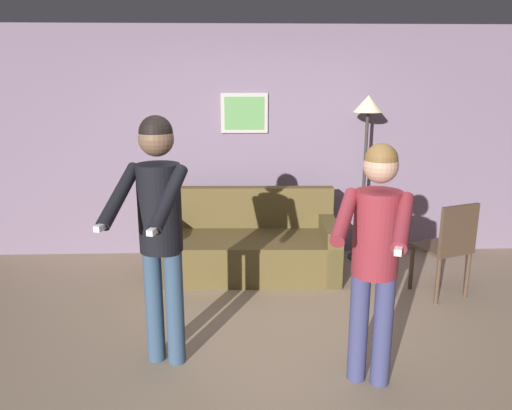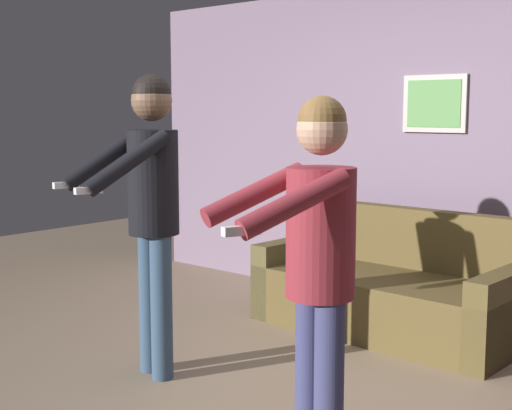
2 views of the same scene
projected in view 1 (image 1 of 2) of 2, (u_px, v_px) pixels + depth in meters
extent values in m
plane|color=gray|center=(278.00, 348.00, 3.88)|extent=(12.00, 12.00, 0.00)
cube|color=slate|center=(264.00, 144.00, 5.71)|extent=(6.40, 0.06, 2.60)
cube|color=#B7B2A8|center=(244.00, 113.00, 5.58)|extent=(0.52, 0.02, 0.44)
cube|color=#5D9651|center=(244.00, 113.00, 5.56)|extent=(0.44, 0.01, 0.36)
cube|color=brown|center=(247.00, 255.00, 5.29)|extent=(1.93, 0.91, 0.42)
cube|color=brown|center=(247.00, 207.00, 5.53)|extent=(1.90, 0.20, 0.45)
cube|color=brown|center=(165.00, 248.00, 5.27)|extent=(0.19, 0.85, 0.58)
cube|color=brown|center=(329.00, 248.00, 5.28)|extent=(0.19, 0.85, 0.58)
cylinder|color=#332D28|center=(360.00, 257.00, 5.80)|extent=(0.28, 0.28, 0.02)
cylinder|color=#332D28|center=(364.00, 187.00, 5.58)|extent=(0.04, 0.04, 1.65)
cone|color=#F9EAB7|center=(368.00, 104.00, 5.35)|extent=(0.32, 0.32, 0.18)
cylinder|color=#344C67|center=(154.00, 305.00, 3.63)|extent=(0.13, 0.13, 0.87)
cylinder|color=#344C67|center=(175.00, 308.00, 3.60)|extent=(0.13, 0.13, 0.87)
cylinder|color=black|center=(160.00, 208.00, 3.43)|extent=(0.30, 0.30, 0.61)
sphere|color=brown|center=(156.00, 139.00, 3.31)|extent=(0.24, 0.24, 0.24)
sphere|color=black|center=(156.00, 132.00, 3.30)|extent=(0.23, 0.23, 0.23)
cylinder|color=black|center=(119.00, 195.00, 3.21)|extent=(0.22, 0.52, 0.36)
cube|color=white|center=(103.00, 226.00, 3.03)|extent=(0.08, 0.16, 0.04)
cylinder|color=black|center=(169.00, 198.00, 3.14)|extent=(0.22, 0.52, 0.36)
cube|color=white|center=(155.00, 230.00, 2.96)|extent=(0.08, 0.16, 0.04)
cylinder|color=#3B3E6B|center=(359.00, 327.00, 3.40)|extent=(0.13, 0.13, 0.79)
cylinder|color=#3B3E6B|center=(382.00, 331.00, 3.35)|extent=(0.13, 0.13, 0.79)
cylinder|color=maroon|center=(377.00, 233.00, 3.21)|extent=(0.30, 0.30, 0.56)
sphere|color=tan|center=(381.00, 166.00, 3.10)|extent=(0.22, 0.22, 0.22)
sphere|color=brown|center=(381.00, 160.00, 3.09)|extent=(0.21, 0.21, 0.21)
cylinder|color=maroon|center=(345.00, 216.00, 3.01)|extent=(0.27, 0.49, 0.26)
cylinder|color=maroon|center=(403.00, 222.00, 2.90)|extent=(0.27, 0.49, 0.26)
cube|color=white|center=(399.00, 249.00, 2.71)|extent=(0.09, 0.15, 0.04)
cylinder|color=#4C3828|center=(440.00, 262.00, 5.05)|extent=(0.04, 0.04, 0.45)
cylinder|color=#4C3828|center=(412.00, 268.00, 4.91)|extent=(0.04, 0.04, 0.45)
cylinder|color=#4C3828|center=(467.00, 275.00, 4.73)|extent=(0.04, 0.04, 0.45)
cylinder|color=#4C3828|center=(438.00, 281.00, 4.59)|extent=(0.04, 0.04, 0.45)
cube|color=#4C3828|center=(441.00, 248.00, 4.76)|extent=(0.54, 0.54, 0.03)
cube|color=#4C3828|center=(459.00, 229.00, 4.53)|extent=(0.40, 0.18, 0.45)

